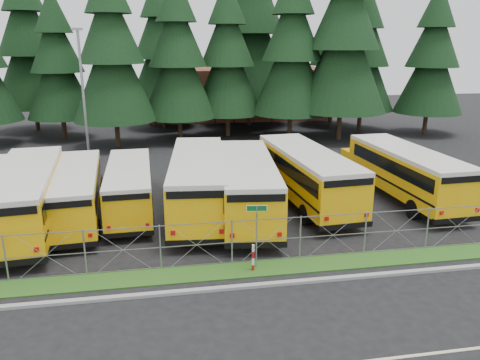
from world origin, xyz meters
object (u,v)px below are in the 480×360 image
object	(u,v)px
bus_1	(28,197)
bus_6	(304,176)
bus_east	(402,173)
street_sign	(257,223)
bus_4	(198,183)
striped_bollard	(253,258)
bus_5	(247,186)
bus_2	(76,194)
light_standard	(83,93)
bus_3	(130,188)

from	to	relation	value
bus_1	bus_6	size ratio (longest dim) A/B	1.00
bus_east	street_sign	world-z (taller)	bus_east
bus_4	striped_bollard	xyz separation A→B (m)	(1.58, -7.59, -1.03)
bus_5	bus_east	xyz separation A→B (m)	(9.76, 1.14, -0.04)
bus_east	street_sign	size ratio (longest dim) A/B	4.19
bus_2	bus_east	xyz separation A→B (m)	(18.88, 0.33, 0.14)
striped_bollard	light_standard	world-z (taller)	light_standard
light_standard	bus_6	bearing A→B (deg)	-40.01
bus_east	light_standard	bearing A→B (deg)	146.68
bus_3	street_sign	distance (m)	9.81
bus_east	bus_1	bearing A→B (deg)	-179.22
bus_4	bus_6	xyz separation A→B (m)	(6.29, 0.62, -0.03)
bus_6	street_sign	bearing A→B (deg)	-123.70
light_standard	bus_1	bearing A→B (deg)	-95.21
bus_2	light_standard	bearing A→B (deg)	89.74
bus_4	street_sign	xyz separation A→B (m)	(1.76, -7.34, 0.40)
bus_1	bus_5	bearing A→B (deg)	-5.62
street_sign	light_standard	world-z (taller)	light_standard
bus_3	bus_5	distance (m)	6.53
bus_1	bus_6	xyz separation A→B (m)	(15.00, 1.48, 0.00)
bus_1	bus_4	distance (m)	8.75
bus_east	striped_bollard	distance (m)	13.38
bus_6	bus_5	bearing A→B (deg)	-162.78
bus_6	bus_east	distance (m)	6.06
bus_2	bus_6	world-z (taller)	bus_6
bus_1	street_sign	bearing A→B (deg)	-37.52
striped_bollard	bus_2	bearing A→B (deg)	137.04
bus_2	light_standard	world-z (taller)	light_standard
bus_2	bus_5	xyz separation A→B (m)	(9.11, -0.81, 0.18)
bus_2	bus_east	distance (m)	18.88
bus_6	street_sign	distance (m)	9.17
bus_4	bus_5	size ratio (longest dim) A/B	1.03
bus_6	bus_4	bearing A→B (deg)	-178.47
bus_2	bus_5	world-z (taller)	bus_5
light_standard	bus_3	bearing A→B (deg)	-71.90
bus_5	street_sign	world-z (taller)	bus_5
bus_3	light_standard	size ratio (longest dim) A/B	1.01
bus_3	striped_bollard	world-z (taller)	bus_3
bus_1	striped_bollard	world-z (taller)	bus_1
bus_1	bus_3	xyz separation A→B (m)	(4.94, 1.59, -0.25)
bus_4	bus_east	distance (m)	12.34
bus_1	bus_east	xyz separation A→B (m)	(21.04, 1.17, -0.05)
bus_2	bus_4	world-z (taller)	bus_4
street_sign	light_standard	size ratio (longest dim) A/B	0.28
street_sign	striped_bollard	world-z (taller)	street_sign
bus_3	bus_6	bearing A→B (deg)	-2.36
bus_5	striped_bollard	distance (m)	6.90
bus_1	street_sign	distance (m)	12.33
bus_east	light_standard	size ratio (longest dim) A/B	1.16
bus_1	bus_6	bearing A→B (deg)	-0.13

